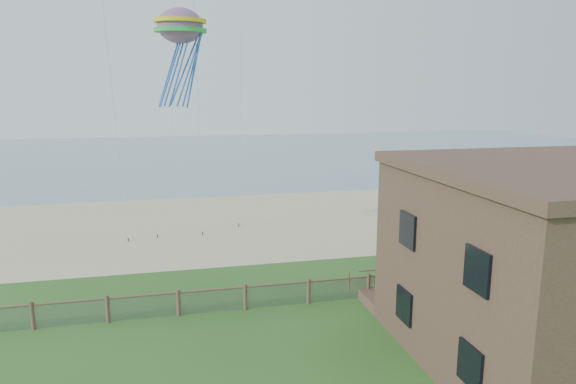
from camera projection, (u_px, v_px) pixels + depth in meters
ground at (270, 380)px, 17.87m from camera, size 160.00×160.00×0.00m
sand_beach at (215, 223)px, 38.91m from camera, size 72.00×20.00×0.02m
ocean at (191, 154)px, 80.99m from camera, size 160.00×68.00×0.02m
chainlink_fence at (245, 298)px, 23.50m from camera, size 36.20×0.20×1.25m
motel_deck at (508, 289)px, 25.44m from camera, size 15.00×2.00×0.50m
picnic_table at (407, 295)px, 24.23m from camera, size 1.86×1.42×0.78m
octopus_kite at (181, 54)px, 30.34m from camera, size 3.46×2.75×6.34m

